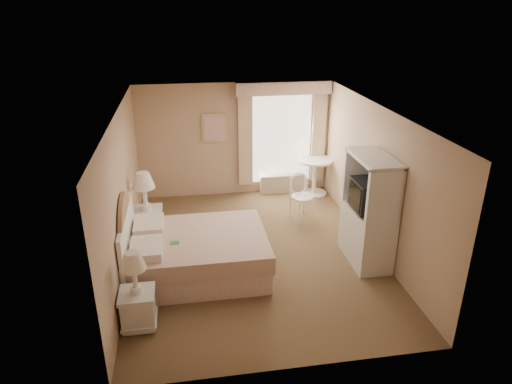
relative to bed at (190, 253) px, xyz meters
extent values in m
cube|color=brown|center=(1.12, 0.45, -0.37)|extent=(4.20, 5.50, 0.01)
cube|color=silver|center=(1.12, 0.45, 2.13)|extent=(4.20, 5.50, 0.01)
cube|color=tan|center=(1.12, 3.20, 0.88)|extent=(4.20, 0.01, 2.50)
cube|color=tan|center=(1.12, -2.30, 0.88)|extent=(4.20, 0.01, 2.50)
cube|color=tan|center=(-0.98, 0.45, 0.88)|extent=(0.01, 5.50, 2.50)
cube|color=tan|center=(3.22, 0.45, 0.88)|extent=(0.01, 5.50, 2.50)
cube|color=white|center=(2.17, 3.17, 0.88)|extent=(1.30, 0.02, 2.00)
cube|color=beige|center=(1.34, 3.12, 0.88)|extent=(0.30, 0.08, 2.05)
cube|color=beige|center=(3.00, 3.12, 0.88)|extent=(0.30, 0.08, 2.05)
cube|color=tan|center=(2.17, 3.08, 2.00)|extent=(2.05, 0.20, 0.28)
cube|color=beige|center=(2.17, 3.08, -0.16)|extent=(1.00, 0.22, 0.42)
cube|color=tan|center=(0.67, 3.17, 1.18)|extent=(0.52, 0.03, 0.62)
cube|color=beige|center=(0.67, 3.15, 1.18)|extent=(0.42, 0.02, 0.52)
cube|color=tan|center=(0.12, 0.00, -0.18)|extent=(2.14, 1.63, 0.37)
cube|color=beige|center=(0.12, 0.00, 0.14)|extent=(2.20, 1.69, 0.29)
cube|color=silver|center=(-0.63, -0.39, 0.35)|extent=(0.46, 0.63, 0.14)
cube|color=silver|center=(-0.63, 0.39, 0.35)|extent=(0.46, 0.63, 0.14)
cube|color=green|center=(-0.22, -0.15, 0.29)|extent=(0.14, 0.10, 0.01)
cube|color=white|center=(-0.93, 0.00, 0.19)|extent=(0.06, 1.73, 1.12)
cylinder|color=#A08055|center=(-0.93, 0.00, 0.29)|extent=(0.05, 1.53, 1.53)
cube|color=silver|center=(-0.72, -1.21, -0.12)|extent=(0.43, 0.43, 0.46)
cube|color=silver|center=(-0.72, -1.21, 0.14)|extent=(0.46, 0.46, 0.06)
cube|color=silver|center=(-0.72, -1.21, -0.28)|extent=(0.46, 0.46, 0.05)
cylinder|color=white|center=(-0.72, -1.21, 0.22)|extent=(0.15, 0.15, 0.09)
cylinder|color=white|center=(-0.72, -1.21, 0.40)|extent=(0.06, 0.06, 0.37)
cone|color=white|center=(-0.72, -1.21, 0.65)|extent=(0.33, 0.33, 0.24)
cube|color=silver|center=(-0.72, 1.18, -0.07)|extent=(0.50, 0.50, 0.54)
cube|color=silver|center=(-0.72, 1.18, 0.23)|extent=(0.54, 0.54, 0.07)
cube|color=silver|center=(-0.72, 1.18, -0.26)|extent=(0.54, 0.54, 0.05)
cylinder|color=white|center=(-0.72, 1.18, 0.32)|extent=(0.17, 0.17, 0.11)
cylinder|color=white|center=(-0.72, 1.18, 0.53)|extent=(0.08, 0.08, 0.44)
cone|color=white|center=(-0.72, 1.18, 0.83)|extent=(0.39, 0.39, 0.28)
cylinder|color=white|center=(2.87, 2.85, -0.35)|extent=(0.58, 0.58, 0.03)
cylinder|color=white|center=(2.87, 2.85, 0.04)|extent=(0.09, 0.09, 0.78)
cylinder|color=silver|center=(2.87, 2.85, 0.43)|extent=(0.78, 0.78, 0.04)
cylinder|color=white|center=(2.16, 1.44, -0.14)|extent=(0.03, 0.03, 0.45)
cylinder|color=white|center=(2.49, 1.55, -0.14)|extent=(0.03, 0.03, 0.45)
cylinder|color=white|center=(2.05, 1.77, -0.14)|extent=(0.03, 0.03, 0.45)
cylinder|color=white|center=(2.38, 1.88, -0.14)|extent=(0.03, 0.03, 0.45)
cylinder|color=silver|center=(2.27, 1.66, 0.09)|extent=(0.56, 0.56, 0.04)
torus|color=white|center=(2.23, 1.79, 0.34)|extent=(0.45, 0.24, 0.43)
cylinder|color=white|center=(2.05, 1.77, 0.28)|extent=(0.03, 0.03, 0.40)
cylinder|color=white|center=(2.38, 1.88, 0.28)|extent=(0.03, 0.03, 0.40)
cube|color=silver|center=(2.92, -0.06, 0.09)|extent=(0.56, 1.11, 0.91)
cube|color=silver|center=(2.92, -0.57, 1.00)|extent=(0.56, 0.08, 0.91)
cube|color=silver|center=(2.92, 0.46, 1.00)|extent=(0.56, 0.08, 0.91)
cube|color=silver|center=(2.92, -0.06, 1.45)|extent=(0.56, 1.11, 0.06)
cube|color=silver|center=(3.18, -0.06, 1.00)|extent=(0.04, 1.11, 0.91)
cube|color=black|center=(2.90, -0.06, 0.82)|extent=(0.48, 0.61, 0.48)
cube|color=black|center=(2.66, -0.06, 0.82)|extent=(0.02, 0.51, 0.40)
camera|label=1|loc=(0.02, -6.40, 3.71)|focal=32.00mm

